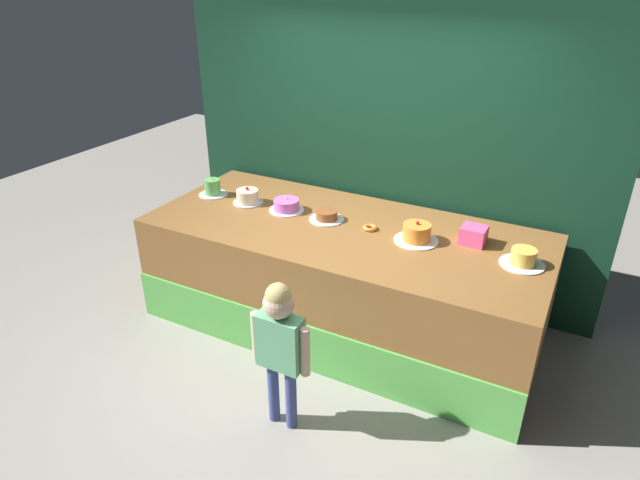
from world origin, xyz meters
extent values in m
plane|color=gray|center=(0.00, 0.00, 0.00)|extent=(12.00, 12.00, 0.00)
cube|color=brown|center=(0.00, 0.70, 0.46)|extent=(3.24, 1.39, 0.92)
cube|color=#59B24C|center=(0.00, -0.01, 0.21)|extent=(3.24, 0.02, 0.42)
cube|color=#113823|center=(0.00, 1.49, 1.34)|extent=(3.94, 0.08, 2.68)
cylinder|color=#3F4C8C|center=(0.08, -0.56, 0.25)|extent=(0.08, 0.08, 0.49)
cylinder|color=#3F4C8C|center=(0.22, -0.56, 0.25)|extent=(0.08, 0.08, 0.49)
cube|color=#66B27F|center=(0.15, -0.56, 0.68)|extent=(0.31, 0.14, 0.38)
cylinder|color=beige|center=(-0.03, -0.56, 0.67)|extent=(0.06, 0.06, 0.35)
cylinder|color=beige|center=(0.34, -0.56, 0.67)|extent=(0.06, 0.06, 0.35)
sphere|color=beige|center=(0.15, -0.56, 0.97)|extent=(0.20, 0.20, 0.20)
sphere|color=tan|center=(0.15, -0.56, 1.03)|extent=(0.17, 0.17, 0.17)
cube|color=#F55495|center=(0.98, 0.90, 0.99)|extent=(0.19, 0.18, 0.14)
torus|color=orange|center=(0.20, 0.76, 0.94)|extent=(0.11, 0.11, 0.03)
cylinder|color=silver|center=(-1.38, 0.76, 0.93)|extent=(0.26, 0.26, 0.01)
cylinder|color=#59B259|center=(-1.38, 0.76, 1.00)|extent=(0.14, 0.14, 0.14)
cone|color=#F2E566|center=(-1.38, 0.76, 1.09)|extent=(0.02, 0.02, 0.03)
cylinder|color=silver|center=(-0.98, 0.75, 0.93)|extent=(0.27, 0.27, 0.01)
cylinder|color=beige|center=(-0.98, 0.75, 0.99)|extent=(0.19, 0.19, 0.11)
sphere|color=red|center=(-0.98, 0.75, 1.06)|extent=(0.03, 0.03, 0.03)
cylinder|color=white|center=(-0.59, 0.77, 0.93)|extent=(0.30, 0.30, 0.01)
cylinder|color=#CC66D8|center=(-0.59, 0.77, 0.98)|extent=(0.22, 0.22, 0.09)
cone|color=#F2E566|center=(-0.59, 0.77, 1.05)|extent=(0.02, 0.02, 0.05)
cylinder|color=silver|center=(-0.20, 0.76, 0.93)|extent=(0.29, 0.29, 0.01)
cylinder|color=brown|center=(-0.20, 0.76, 0.97)|extent=(0.18, 0.18, 0.07)
cylinder|color=white|center=(0.59, 0.73, 0.93)|extent=(0.34, 0.34, 0.01)
cylinder|color=orange|center=(0.59, 0.73, 1.00)|extent=(0.21, 0.21, 0.13)
sphere|color=red|center=(0.59, 0.73, 1.08)|extent=(0.03, 0.03, 0.03)
cylinder|color=white|center=(1.38, 0.73, 0.93)|extent=(0.32, 0.32, 0.01)
cylinder|color=#F2BF4C|center=(1.38, 0.73, 0.99)|extent=(0.18, 0.18, 0.11)
camera|label=1|loc=(1.69, -2.92, 2.83)|focal=30.64mm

